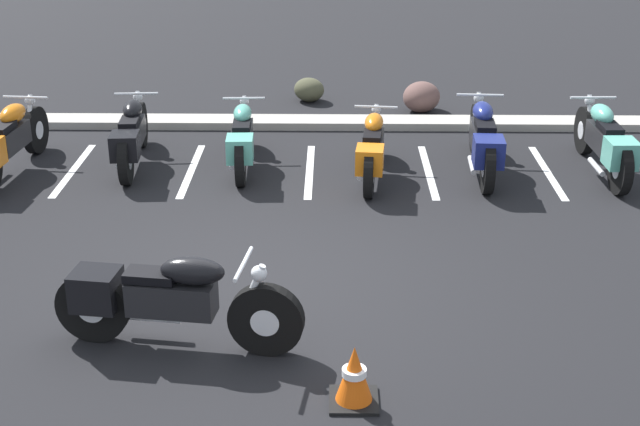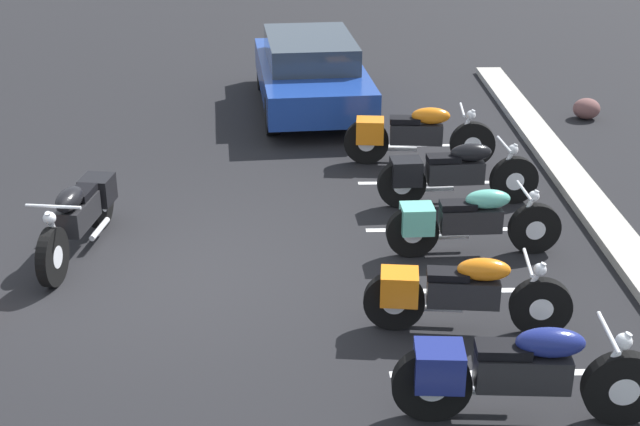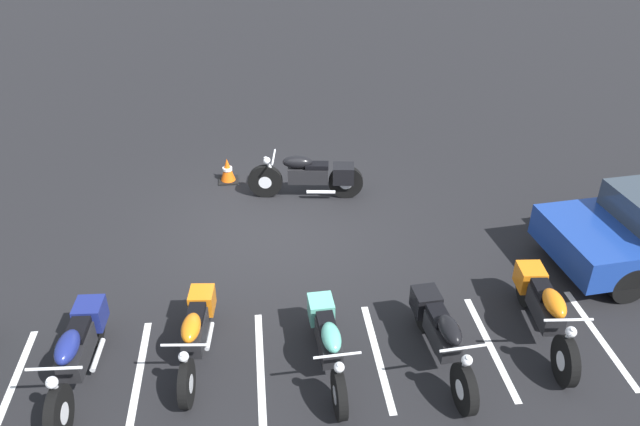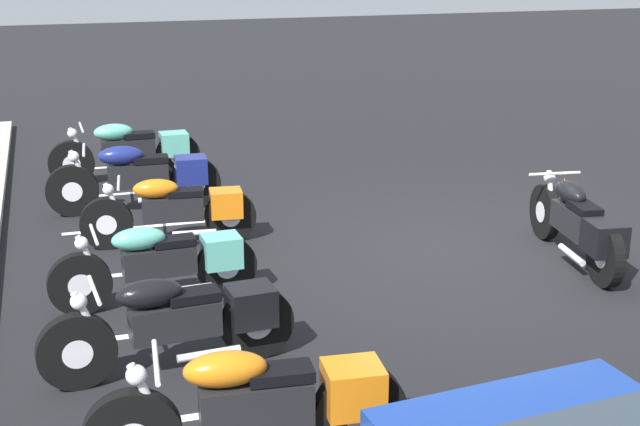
# 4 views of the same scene
# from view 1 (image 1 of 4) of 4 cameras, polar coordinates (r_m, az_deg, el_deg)

# --- Properties ---
(ground) EXTENTS (60.00, 60.00, 0.00)m
(ground) POSITION_cam_1_polar(r_m,az_deg,el_deg) (9.12, -3.71, -4.77)
(ground) COLOR black
(motorcycle_black_featured) EXTENTS (2.26, 0.71, 0.89)m
(motorcycle_black_featured) POSITION_cam_1_polar(r_m,az_deg,el_deg) (8.01, -9.91, -5.43)
(motorcycle_black_featured) COLOR black
(motorcycle_black_featured) RESTS_ON ground
(parked_bike_0) EXTENTS (0.64, 2.28, 0.90)m
(parked_bike_0) POSITION_cam_1_polar(r_m,az_deg,el_deg) (12.63, -19.38, 4.36)
(parked_bike_0) COLOR black
(parked_bike_0) RESTS_ON ground
(parked_bike_1) EXTENTS (0.62, 2.21, 0.87)m
(parked_bike_1) POSITION_cam_1_polar(r_m,az_deg,el_deg) (12.49, -11.97, 4.91)
(parked_bike_1) COLOR black
(parked_bike_1) RESTS_ON ground
(parked_bike_2) EXTENTS (0.59, 2.11, 0.83)m
(parked_bike_2) POSITION_cam_1_polar(r_m,az_deg,el_deg) (12.19, -5.00, 4.79)
(parked_bike_2) COLOR black
(parked_bike_2) RESTS_ON ground
(parked_bike_3) EXTENTS (0.61, 2.10, 0.83)m
(parked_bike_3) POSITION_cam_1_polar(r_m,az_deg,el_deg) (11.78, 3.37, 4.16)
(parked_bike_3) COLOR black
(parked_bike_3) RESTS_ON ground
(parked_bike_4) EXTENTS (0.65, 2.32, 0.91)m
(parked_bike_4) POSITION_cam_1_polar(r_m,az_deg,el_deg) (12.15, 10.40, 4.65)
(parked_bike_4) COLOR black
(parked_bike_4) RESTS_ON ground
(parked_bike_5) EXTENTS (0.64, 2.27, 0.89)m
(parked_bike_5) POSITION_cam_1_polar(r_m,az_deg,el_deg) (12.50, 17.80, 4.39)
(parked_bike_5) COLOR black
(parked_bike_5) RESTS_ON ground
(concrete_curb) EXTENTS (18.00, 0.50, 0.12)m
(concrete_curb) POSITION_cam_1_polar(r_m,az_deg,el_deg) (14.13, -2.08, 5.82)
(concrete_curb) COLOR #A8A399
(concrete_curb) RESTS_ON ground
(landscape_rock_0) EXTENTS (0.73, 0.74, 0.40)m
(landscape_rock_0) POSITION_cam_1_polar(r_m,az_deg,el_deg) (15.45, -0.70, 7.90)
(landscape_rock_0) COLOR #4A4A34
(landscape_rock_0) RESTS_ON ground
(landscape_rock_2) EXTENTS (0.80, 0.86, 0.50)m
(landscape_rock_2) POSITION_cam_1_polar(r_m,az_deg,el_deg) (14.93, 6.51, 7.40)
(landscape_rock_2) COLOR brown
(landscape_rock_2) RESTS_ON ground
(traffic_cone) EXTENTS (0.40, 0.40, 0.52)m
(traffic_cone) POSITION_cam_1_polar(r_m,az_deg,el_deg) (7.27, 2.20, -10.43)
(traffic_cone) COLOR black
(traffic_cone) RESTS_ON ground
(stall_line_1) EXTENTS (0.10, 2.10, 0.00)m
(stall_line_1) POSITION_cam_1_polar(r_m,az_deg,el_deg) (12.71, -15.50, 2.70)
(stall_line_1) COLOR white
(stall_line_1) RESTS_ON ground
(stall_line_2) EXTENTS (0.10, 2.10, 0.00)m
(stall_line_2) POSITION_cam_1_polar(r_m,az_deg,el_deg) (12.36, -8.23, 2.73)
(stall_line_2) COLOR white
(stall_line_2) RESTS_ON ground
(stall_line_3) EXTENTS (0.10, 2.10, 0.00)m
(stall_line_3) POSITION_cam_1_polar(r_m,az_deg,el_deg) (12.21, -0.67, 2.72)
(stall_line_3) COLOR white
(stall_line_3) RESTS_ON ground
(stall_line_4) EXTENTS (0.10, 2.10, 0.00)m
(stall_line_4) POSITION_cam_1_polar(r_m,az_deg,el_deg) (12.28, 6.95, 2.67)
(stall_line_4) COLOR white
(stall_line_4) RESTS_ON ground
(stall_line_5) EXTENTS (0.10, 2.10, 0.00)m
(stall_line_5) POSITION_cam_1_polar(r_m,az_deg,el_deg) (12.56, 14.35, 2.56)
(stall_line_5) COLOR white
(stall_line_5) RESTS_ON ground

